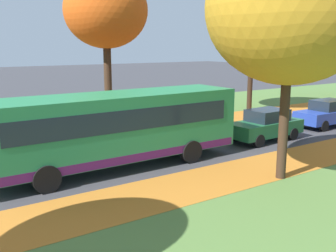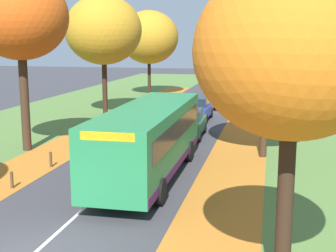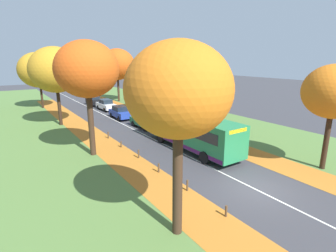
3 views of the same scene
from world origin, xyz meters
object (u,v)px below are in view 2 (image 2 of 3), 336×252
(tree_right_mid, at_px, (277,48))
(tree_right_far, at_px, (278,30))
(bollard_fifth, at_px, (77,146))
(car_blue_following, at_px, (198,109))
(tree_left_near, at_px, (20,17))
(car_white_third_in_line, at_px, (215,98))
(tree_right_nearest, at_px, (292,52))
(tree_left_mid, at_px, (103,30))
(bus, at_px, (149,137))
(tree_right_near, at_px, (268,31))
(car_green_lead, at_px, (189,123))
(car_black_fourth_in_line, at_px, (221,91))
(bollard_fourth, at_px, (51,160))
(tree_left_far, at_px, (149,37))
(bollard_third, at_px, (12,180))
(bollard_sixth, at_px, (99,133))

(tree_right_mid, height_order, tree_right_far, tree_right_far)
(bollard_fifth, relative_size, car_blue_following, 0.13)
(tree_left_near, xyz_separation_m, car_white_third_in_line, (7.75, 17.50, -5.96))
(tree_right_nearest, bearing_deg, bollard_fifth, 129.66)
(tree_left_near, distance_m, tree_right_nearest, 17.38)
(tree_left_mid, distance_m, bus, 17.41)
(tree_right_near, xyz_separation_m, bollard_fifth, (-9.42, -0.87, -5.82))
(tree_right_nearest, distance_m, tree_right_mid, 24.77)
(car_white_third_in_line, bearing_deg, bus, -90.82)
(tree_right_nearest, height_order, tree_right_mid, tree_right_nearest)
(tree_right_nearest, xyz_separation_m, car_green_lead, (-5.06, 16.99, -4.64))
(car_black_fourth_in_line, bearing_deg, tree_right_far, 16.32)
(tree_left_near, distance_m, car_blue_following, 14.46)
(car_green_lead, height_order, car_white_third_in_line, same)
(car_green_lead, bearing_deg, car_blue_following, 93.78)
(bollard_fourth, relative_size, car_blue_following, 0.17)
(tree_left_far, bearing_deg, car_blue_following, -62.48)
(tree_right_far, relative_size, bollard_fourth, 13.13)
(tree_right_nearest, distance_m, car_green_lead, 18.32)
(tree_right_mid, relative_size, bollard_fifth, 12.31)
(tree_left_far, xyz_separation_m, tree_right_mid, (12.56, -11.80, -0.76))
(car_white_third_in_line, bearing_deg, tree_right_nearest, -80.42)
(tree_left_mid, height_order, bollard_third, tree_left_mid)
(bollard_third, height_order, car_black_fourth_in_line, car_black_fourth_in_line)
(tree_left_mid, distance_m, bollard_third, 18.87)
(car_black_fourth_in_line, bearing_deg, tree_left_near, -108.59)
(tree_right_mid, xyz_separation_m, car_blue_following, (-5.38, -1.97, -4.29))
(tree_left_mid, distance_m, tree_left_far, 13.00)
(bollard_sixth, bearing_deg, tree_right_near, -13.60)
(car_white_third_in_line, bearing_deg, tree_right_mid, -42.88)
(tree_left_mid, bearing_deg, tree_right_near, -41.29)
(bollard_fifth, bearing_deg, car_green_lead, 43.90)
(bus, distance_m, car_blue_following, 14.29)
(bollard_third, distance_m, bollard_fifth, 6.28)
(car_blue_following, bearing_deg, car_green_lead, -86.22)
(tree_left_mid, height_order, bollard_fourth, tree_left_mid)
(tree_right_far, distance_m, bollard_third, 32.40)
(bollard_fifth, relative_size, car_white_third_in_line, 0.13)
(bollard_sixth, distance_m, bus, 8.41)
(bus, bearing_deg, tree_left_mid, 116.30)
(tree_left_far, relative_size, bollard_third, 12.84)
(tree_right_far, height_order, bollard_fourth, tree_right_far)
(tree_left_mid, distance_m, tree_right_nearest, 26.79)
(tree_right_near, bearing_deg, car_green_lead, 138.01)
(tree_right_nearest, distance_m, bollard_third, 12.74)
(bollard_fourth, height_order, bus, bus)
(tree_left_far, bearing_deg, tree_left_mid, -90.24)
(car_blue_following, bearing_deg, bollard_third, -105.29)
(bollard_sixth, height_order, car_blue_following, car_blue_following)
(tree_right_nearest, distance_m, bollard_fourth, 14.39)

